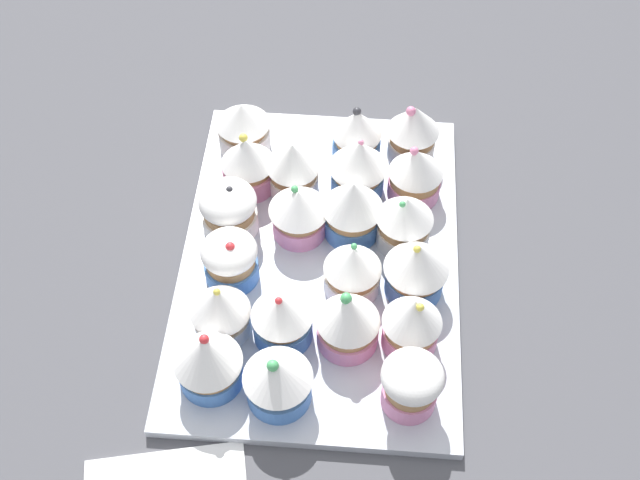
{
  "coord_description": "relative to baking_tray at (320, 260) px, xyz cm",
  "views": [
    {
      "loc": [
        -49.37,
        -3.78,
        71.7
      ],
      "look_at": [
        0.0,
        0.0,
        4.2
      ],
      "focal_mm": 44.96,
      "sensor_mm": 36.0,
      "label": 1
    }
  ],
  "objects": [
    {
      "name": "ground_plane",
      "position": [
        0.0,
        0.0,
        -2.1
      ],
      "size": [
        180.0,
        180.0,
        3.0
      ],
      "primitive_type": "cube",
      "color": "#4C4C51"
    },
    {
      "name": "baking_tray",
      "position": [
        0.0,
        0.0,
        0.0
      ],
      "size": [
        42.28,
        29.6,
        1.2
      ],
      "color": "silver",
      "rests_on": "ground_plane"
    },
    {
      "name": "cupcake_0",
      "position": [
        -16.05,
        -9.62,
        4.11
      ],
      "size": [
        5.84,
        5.84,
        6.6
      ],
      "color": "pink",
      "rests_on": "baking_tray"
    },
    {
      "name": "cupcake_1",
      "position": [
        -9.77,
        -9.62,
        4.56
      ],
      "size": [
        5.84,
        5.84,
        7.93
      ],
      "color": "pink",
      "rests_on": "baking_tray"
    },
    {
      "name": "cupcake_2",
      "position": [
        -3.4,
        -9.99,
        4.61
      ],
      "size": [
        6.64,
        6.64,
        7.86
      ],
      "color": "#477AC6",
      "rests_on": "baking_tray"
    },
    {
      "name": "cupcake_3",
      "position": [
        2.67,
        -8.76,
        4.35
      ],
      "size": [
        6.05,
        6.05,
        7.49
      ],
      "color": "white",
      "rests_on": "baking_tray"
    },
    {
      "name": "cupcake_4",
      "position": [
        9.57,
        -9.88,
        4.16
      ],
      "size": [
        6.08,
        6.08,
        7.31
      ],
      "color": "pink",
      "rests_on": "baking_tray"
    },
    {
      "name": "cupcake_5",
      "position": [
        15.47,
        -9.5,
        4.68
      ],
      "size": [
        6.01,
        6.01,
        8.11
      ],
      "color": "white",
      "rests_on": "baking_tray"
    },
    {
      "name": "cupcake_6",
      "position": [
        -9.9,
        -3.48,
        4.37
      ],
      "size": [
        6.26,
        6.26,
        7.78
      ],
      "color": "pink",
      "rests_on": "baking_tray"
    },
    {
      "name": "cupcake_7",
      "position": [
        -3.58,
        -3.59,
        3.94
      ],
      "size": [
        5.95,
        5.95,
        6.83
      ],
      "color": "white",
      "rests_on": "baking_tray"
    },
    {
      "name": "cupcake_8",
      "position": [
        3.7,
        -3.18,
        4.76
      ],
      "size": [
        6.57,
        6.57,
        7.95
      ],
      "color": "#477AC6",
      "rests_on": "baking_tray"
    },
    {
      "name": "cupcake_9",
      "position": [
        9.77,
        -3.5,
        4.59
      ],
      "size": [
        6.55,
        6.55,
        7.8
      ],
      "color": "#477AC6",
      "rests_on": "baking_tray"
    },
    {
      "name": "cupcake_10",
      "position": [
        15.13,
        -3.11,
        4.1
      ],
      "size": [
        5.67,
        5.67,
        7.25
      ],
      "color": "#477AC6",
      "rests_on": "baking_tray"
    },
    {
      "name": "cupcake_11",
      "position": [
        -16.48,
        2.64,
        4.09
      ],
      "size": [
        6.6,
        6.6,
        7.1
      ],
      "color": "#477AC6",
      "rests_on": "baking_tray"
    },
    {
      "name": "cupcake_12",
      "position": [
        -9.85,
        2.94,
        4.1
      ],
      "size": [
        6.11,
        6.11,
        7.12
      ],
      "color": "#477AC6",
      "rests_on": "baking_tray"
    },
    {
      "name": "cupcake_13",
      "position": [
        3.26,
        2.51,
        4.13
      ],
      "size": [
        6.5,
        6.5,
        6.94
      ],
      "color": "pink",
      "rests_on": "baking_tray"
    },
    {
      "name": "cupcake_14",
      "position": [
        9.2,
        3.69,
        4.35
      ],
      "size": [
        5.83,
        5.83,
        7.36
      ],
      "color": "white",
      "rests_on": "baking_tray"
    },
    {
      "name": "cupcake_15",
      "position": [
        -15.21,
        9.33,
        4.43
      ],
      "size": [
        6.57,
        6.57,
        7.72
      ],
      "color": "#477AC6",
      "rests_on": "baking_tray"
    },
    {
      "name": "cupcake_16",
      "position": [
        -9.53,
        9.06,
        4.2
      ],
      "size": [
        6.03,
        6.03,
        7.19
      ],
      "color": "white",
      "rests_on": "baking_tray"
    },
    {
      "name": "cupcake_17",
      "position": [
        -3.18,
        9.02,
        3.71
      ],
      "size": [
        5.86,
        5.86,
        6.42
      ],
      "color": "#477AC6",
      "rests_on": "baking_tray"
    },
    {
      "name": "cupcake_18",
      "position": [
        3.26,
        10.1,
        3.75
      ],
      "size": [
        6.25,
        6.25,
        6.48
      ],
      "color": "white",
      "rests_on": "baking_tray"
    },
    {
      "name": "cupcake_19",
      "position": [
        9.51,
        8.78,
        4.27
      ],
      "size": [
        6.05,
        6.05,
        7.58
      ],
      "color": "pink",
      "rests_on": "baking_tray"
    },
    {
      "name": "cupcake_20",
      "position": [
        15.41,
        10.12,
        4.0
      ],
      "size": [
        6.31,
        6.31,
        6.68
      ],
      "color": "white",
      "rests_on": "baking_tray"
    }
  ]
}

